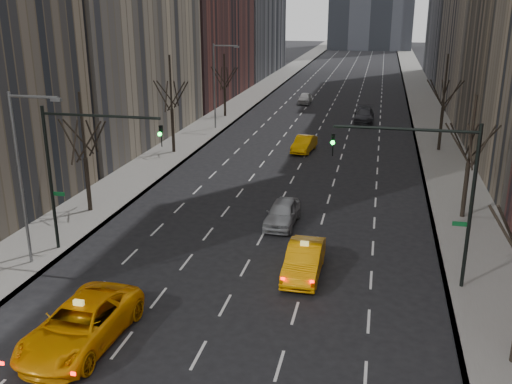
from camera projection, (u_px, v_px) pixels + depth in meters
The scene contains 17 objects.
sidewalk_left at pixel (255, 94), 86.14m from camera, with size 4.50×320.00×0.15m, color slate.
sidewalk_right at pixel (423, 100), 81.18m from camera, with size 4.50×320.00×0.15m, color slate.
tree_lw_b at pixel (85, 158), 36.73m from camera, with size 3.36×3.50×7.82m.
tree_lw_c at pixel (172, 110), 51.46m from camera, with size 3.36×3.50×8.74m.
tree_lw_d at pixel (225, 88), 68.30m from camera, with size 3.36×3.50×7.36m.
tree_rw_b at pixel (468, 163), 35.58m from camera, with size 3.36×3.50×7.82m.
tree_rw_c at pixel (443, 108), 52.17m from camera, with size 3.36×3.50×8.74m.
traffic_mast_left at pixel (77, 157), 30.02m from camera, with size 6.69×0.39×8.00m.
traffic_mast_right at pixel (436, 179), 26.33m from camera, with size 6.69×0.39×8.00m.
streetlight_near at pixel (25, 163), 28.48m from camera, with size 2.83×0.22×9.00m.
streetlight_far at pixel (218, 78), 60.93m from camera, with size 2.83×0.22×9.00m.
taxi_suv at pixel (81, 324), 22.99m from camera, with size 2.93×6.35×1.76m, color #FC9E05.
taxi_sedan at pixel (304, 260), 28.90m from camera, with size 1.71×4.91×1.62m, color #F79A05.
silver_sedan_ahead at pixel (282, 213), 35.52m from camera, with size 1.81×4.51×1.54m, color gray.
far_taxi at pixel (304, 144), 53.09m from camera, with size 1.54×4.41×1.45m, color #FEA905.
far_suv_grey at pixel (364, 115), 66.24m from camera, with size 2.20×5.41×1.57m, color #2C2C31.
far_car_white at pixel (305, 98), 78.59m from camera, with size 1.69×4.21×1.43m, color silver.
Camera 1 is at (6.34, -14.38, 13.22)m, focal length 40.00 mm.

